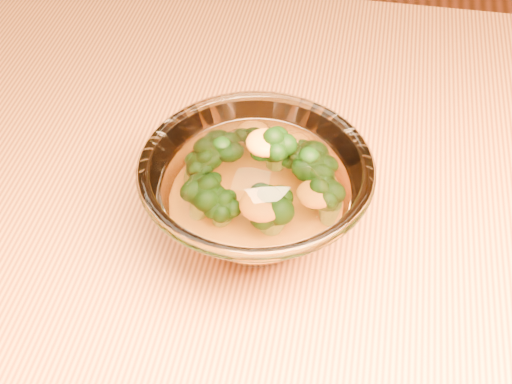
# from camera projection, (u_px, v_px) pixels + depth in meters

# --- Properties ---
(table) EXTENTS (1.20, 0.80, 0.75)m
(table) POSITION_uv_depth(u_px,v_px,m) (287.00, 304.00, 0.68)
(table) COLOR #CF813E
(table) RESTS_ON ground
(glass_bowl) EXTENTS (0.19, 0.19, 0.08)m
(glass_bowl) POSITION_uv_depth(u_px,v_px,m) (256.00, 195.00, 0.59)
(glass_bowl) COLOR white
(glass_bowl) RESTS_ON table
(cheese_sauce) EXTENTS (0.10, 0.10, 0.03)m
(cheese_sauce) POSITION_uv_depth(u_px,v_px,m) (256.00, 210.00, 0.60)
(cheese_sauce) COLOR orange
(cheese_sauce) RESTS_ON glass_bowl
(broccoli_heap) EXTENTS (0.13, 0.11, 0.07)m
(broccoli_heap) POSITION_uv_depth(u_px,v_px,m) (262.00, 177.00, 0.58)
(broccoli_heap) COLOR black
(broccoli_heap) RESTS_ON cheese_sauce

